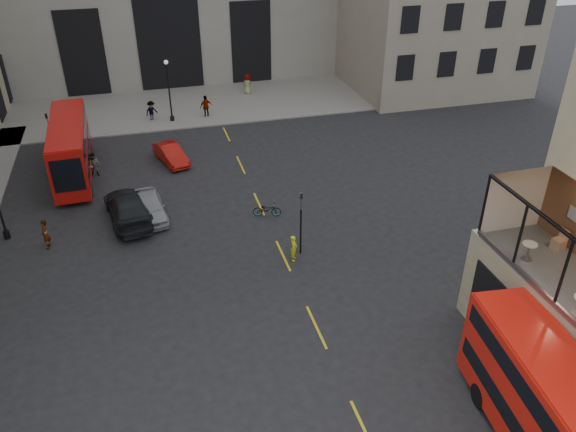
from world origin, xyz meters
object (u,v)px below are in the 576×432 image
object	(u,v)px
bus_far	(70,146)
cafe_chair_d	(559,243)
traffic_light_near	(301,216)
car_a	(150,207)
car_b	(171,154)
street_lamp_b	(170,95)
bus_near	(567,432)
bicycle	(267,209)
pedestrian_b	(152,111)
cafe_table_far	(529,249)
traffic_light_far	(50,132)
pedestrian_c	(206,107)
car_c	(128,208)
pedestrian_e	(45,234)
pedestrian_d	(247,85)
pedestrian_a	(94,165)
cyclist	(294,248)

from	to	relation	value
bus_far	cafe_chair_d	size ratio (longest dim) A/B	10.83
traffic_light_near	car_a	distance (m)	10.07
car_b	cafe_chair_d	distance (m)	27.21
street_lamp_b	cafe_chair_d	world-z (taller)	cafe_chair_d
bus_near	bicycle	xyz separation A→B (m)	(-5.34, 19.89, -1.92)
pedestrian_b	cafe_table_far	xyz separation A→B (m)	(13.47, -31.79, 4.19)
traffic_light_far	car_b	world-z (taller)	traffic_light_far
pedestrian_c	bicycle	bearing A→B (deg)	74.96
bus_near	car_c	size ratio (longest dim) A/B	1.88
pedestrian_e	traffic_light_near	bearing A→B (deg)	76.16
bicycle	pedestrian_d	size ratio (longest dim) A/B	0.88
traffic_light_far	cafe_table_far	xyz separation A→B (m)	(20.84, -25.22, 2.67)
car_a	pedestrian_e	bearing A→B (deg)	-168.37
bus_far	pedestrian_c	size ratio (longest dim) A/B	5.07
car_a	pedestrian_d	distance (m)	23.68
traffic_light_far	pedestrian_d	world-z (taller)	traffic_light_far
pedestrian_c	pedestrian_b	bearing A→B (deg)	-22.01
bicycle	traffic_light_near	bearing A→B (deg)	-153.40
pedestrian_a	cafe_chair_d	world-z (taller)	cafe_chair_d
cafe_table_far	traffic_light_far	bearing A→B (deg)	129.57
street_lamp_b	bicycle	xyz separation A→B (m)	(4.16, -17.55, -1.94)
cyclist	cafe_table_far	distance (m)	12.21
bicycle	pedestrian_d	bearing A→B (deg)	7.04
bicycle	pedestrian_a	world-z (taller)	pedestrian_a
pedestrian_b	bus_far	bearing A→B (deg)	-154.77
car_b	cafe_chair_d	xyz separation A→B (m)	(14.35, -22.73, 4.22)
traffic_light_far	pedestrian_a	distance (m)	4.44
car_a	bicycle	size ratio (longest dim) A/B	2.50
pedestrian_e	car_c	bearing A→B (deg)	116.38
bicycle	pedestrian_b	size ratio (longest dim) A/B	0.95
bus_far	car_c	distance (m)	8.18
cyclist	pedestrian_b	world-z (taller)	pedestrian_b
pedestrian_a	pedestrian_b	world-z (taller)	pedestrian_b
bicycle	pedestrian_e	world-z (taller)	pedestrian_e
car_b	bicycle	xyz separation A→B (m)	(4.98, -9.34, -0.21)
cafe_chair_d	traffic_light_near	bearing A→B (deg)	133.67
car_a	pedestrian_c	distance (m)	17.15
pedestrian_b	cyclist	bearing A→B (deg)	-106.96
cafe_chair_d	bus_near	bearing A→B (deg)	-121.78
car_b	cyclist	size ratio (longest dim) A/B	2.64
pedestrian_d	cyclist	bearing A→B (deg)	122.28
car_c	pedestrian_e	bearing A→B (deg)	13.75
bicycle	cyclist	size ratio (longest dim) A/B	1.13
car_c	pedestrian_a	size ratio (longest dim) A/B	3.29
car_a	pedestrian_b	distance (m)	16.45
bus_far	cyclist	size ratio (longest dim) A/B	6.51
pedestrian_d	pedestrian_e	distance (m)	28.25
traffic_light_far	street_lamp_b	distance (m)	10.82
cyclist	pedestrian_e	world-z (taller)	pedestrian_e
cafe_table_far	cyclist	bearing A→B (deg)	130.21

